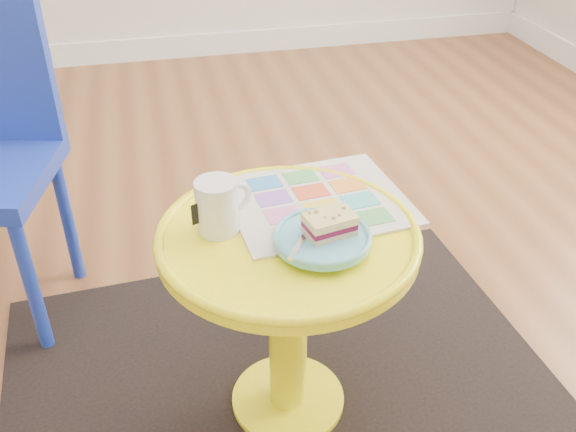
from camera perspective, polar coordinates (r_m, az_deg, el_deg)
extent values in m
plane|color=brown|center=(1.88, -4.71, -6.39)|extent=(4.00, 4.00, 0.00)
cube|color=white|center=(3.61, -10.02, 14.57)|extent=(4.00, 0.02, 0.12)
cube|color=black|center=(1.57, 0.00, -16.13)|extent=(1.36, 1.17, 0.01)
cylinder|color=#FFF315|center=(1.57, 0.00, -15.96)|extent=(0.26, 0.26, 0.02)
cylinder|color=#FFF315|center=(1.40, 0.00, -9.80)|extent=(0.08, 0.08, 0.44)
cylinder|color=#FFF315|center=(1.25, 0.00, -2.03)|extent=(0.51, 0.51, 0.03)
cylinder|color=#1A33AE|center=(1.69, -21.76, -6.03)|extent=(0.03, 0.03, 0.38)
cylinder|color=#1A33AE|center=(1.91, -18.96, -0.48)|extent=(0.03, 0.03, 0.38)
cube|color=silver|center=(1.34, 2.57, 1.36)|extent=(0.39, 0.34, 0.01)
cylinder|color=white|center=(1.23, -6.32, 0.85)|extent=(0.08, 0.08, 0.11)
torus|color=white|center=(1.25, -4.54, 1.71)|extent=(0.06, 0.03, 0.06)
cylinder|color=#D1B78C|center=(1.21, -6.46, 2.77)|extent=(0.07, 0.07, 0.01)
cylinder|color=#5EAFC8|center=(1.20, 3.04, -2.41)|extent=(0.07, 0.07, 0.01)
cylinder|color=#5EAFC8|center=(1.20, 3.05, -2.01)|extent=(0.18, 0.18, 0.01)
cube|color=#D3BC8C|center=(1.20, 3.70, -1.27)|extent=(0.10, 0.08, 0.01)
cube|color=maroon|center=(1.19, 3.72, -0.80)|extent=(0.10, 0.08, 0.01)
cube|color=#EADB8C|center=(1.18, 3.74, -0.24)|extent=(0.10, 0.08, 0.02)
cube|color=silver|center=(1.17, 1.14, -2.36)|extent=(0.07, 0.10, 0.00)
cube|color=silver|center=(1.22, 2.24, -0.58)|extent=(0.03, 0.04, 0.00)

